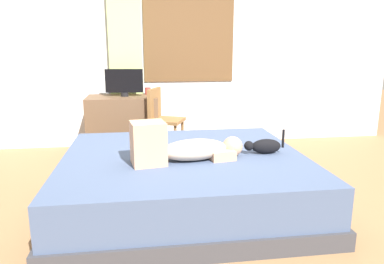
{
  "coord_description": "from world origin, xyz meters",
  "views": [
    {
      "loc": [
        -0.47,
        -2.82,
        1.36
      ],
      "look_at": [
        -0.02,
        0.35,
        0.6
      ],
      "focal_mm": 33.72,
      "sensor_mm": 36.0,
      "label": 1
    }
  ],
  "objects_px": {
    "bed": "(184,179)",
    "tv_monitor": "(124,82)",
    "chair_by_desk": "(162,116)",
    "desk": "(123,124)",
    "person_lying": "(183,147)",
    "cat": "(264,146)",
    "cup": "(148,91)"
  },
  "relations": [
    {
      "from": "desk",
      "to": "chair_by_desk",
      "type": "xyz_separation_m",
      "value": [
        0.5,
        -0.24,
        0.14
      ]
    },
    {
      "from": "tv_monitor",
      "to": "cat",
      "type": "bearing_deg",
      "value": -55.45
    },
    {
      "from": "tv_monitor",
      "to": "chair_by_desk",
      "type": "relative_size",
      "value": 0.56
    },
    {
      "from": "tv_monitor",
      "to": "cup",
      "type": "height_order",
      "value": "tv_monitor"
    },
    {
      "from": "cup",
      "to": "chair_by_desk",
      "type": "bearing_deg",
      "value": -68.68
    },
    {
      "from": "person_lying",
      "to": "desk",
      "type": "bearing_deg",
      "value": 106.47
    },
    {
      "from": "cat",
      "to": "chair_by_desk",
      "type": "distance_m",
      "value": 1.77
    },
    {
      "from": "cat",
      "to": "cup",
      "type": "relative_size",
      "value": 3.92
    },
    {
      "from": "bed",
      "to": "tv_monitor",
      "type": "relative_size",
      "value": 4.39
    },
    {
      "from": "bed",
      "to": "chair_by_desk",
      "type": "distance_m",
      "value": 1.54
    },
    {
      "from": "tv_monitor",
      "to": "chair_by_desk",
      "type": "bearing_deg",
      "value": -27.86
    },
    {
      "from": "cat",
      "to": "cup",
      "type": "distance_m",
      "value": 2.22
    },
    {
      "from": "desk",
      "to": "cup",
      "type": "height_order",
      "value": "cup"
    },
    {
      "from": "bed",
      "to": "tv_monitor",
      "type": "distance_m",
      "value": 1.97
    },
    {
      "from": "cat",
      "to": "cup",
      "type": "height_order",
      "value": "cup"
    },
    {
      "from": "bed",
      "to": "cup",
      "type": "xyz_separation_m",
      "value": [
        -0.26,
        1.92,
        0.56
      ]
    },
    {
      "from": "person_lying",
      "to": "cup",
      "type": "distance_m",
      "value": 2.11
    },
    {
      "from": "cat",
      "to": "tv_monitor",
      "type": "xyz_separation_m",
      "value": [
        -1.26,
        1.82,
        0.4
      ]
    },
    {
      "from": "chair_by_desk",
      "to": "cup",
      "type": "bearing_deg",
      "value": 111.32
    },
    {
      "from": "desk",
      "to": "chair_by_desk",
      "type": "distance_m",
      "value": 0.57
    },
    {
      "from": "bed",
      "to": "chair_by_desk",
      "type": "xyz_separation_m",
      "value": [
        -0.1,
        1.51,
        0.28
      ]
    },
    {
      "from": "cat",
      "to": "tv_monitor",
      "type": "height_order",
      "value": "tv_monitor"
    },
    {
      "from": "person_lying",
      "to": "tv_monitor",
      "type": "distance_m",
      "value": 2.03
    },
    {
      "from": "cat",
      "to": "desk",
      "type": "distance_m",
      "value": 2.24
    },
    {
      "from": "chair_by_desk",
      "to": "desk",
      "type": "bearing_deg",
      "value": 153.92
    },
    {
      "from": "bed",
      "to": "person_lying",
      "type": "height_order",
      "value": "person_lying"
    },
    {
      "from": "tv_monitor",
      "to": "person_lying",
      "type": "bearing_deg",
      "value": -74.55
    },
    {
      "from": "tv_monitor",
      "to": "cup",
      "type": "xyz_separation_m",
      "value": [
        0.3,
        0.17,
        -0.14
      ]
    },
    {
      "from": "bed",
      "to": "tv_monitor",
      "type": "height_order",
      "value": "tv_monitor"
    },
    {
      "from": "desk",
      "to": "person_lying",
      "type": "bearing_deg",
      "value": -73.53
    },
    {
      "from": "cat",
      "to": "cup",
      "type": "xyz_separation_m",
      "value": [
        -0.95,
        1.99,
        0.26
      ]
    },
    {
      "from": "tv_monitor",
      "to": "chair_by_desk",
      "type": "height_order",
      "value": "tv_monitor"
    }
  ]
}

